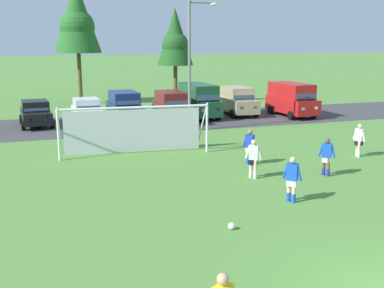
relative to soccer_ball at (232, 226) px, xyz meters
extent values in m
plane|color=#518438|center=(2.11, 10.27, -0.11)|extent=(400.00, 400.00, 0.00)
cube|color=#3D3D3F|center=(2.11, 19.65, -0.11)|extent=(52.00, 8.40, 0.01)
sphere|color=white|center=(0.00, 0.00, 0.00)|extent=(0.22, 0.22, 0.22)
sphere|color=black|center=(0.00, 0.00, 0.00)|extent=(0.08, 0.08, 0.08)
sphere|color=red|center=(0.06, 0.00, 0.00)|extent=(0.07, 0.07, 0.07)
cylinder|color=white|center=(2.76, 9.67, 1.11)|extent=(0.12, 0.12, 2.44)
cylinder|color=white|center=(-4.53, 10.29, 1.11)|extent=(0.12, 0.12, 2.44)
cylinder|color=white|center=(-0.89, 9.98, 2.33)|extent=(7.30, 0.74, 0.12)
cylinder|color=white|center=(2.84, 10.57, 1.23)|extent=(0.25, 1.94, 2.46)
cylinder|color=white|center=(-4.46, 11.19, 1.23)|extent=(0.25, 1.94, 2.46)
cube|color=silver|center=(-0.80, 10.98, 0.99)|extent=(6.93, 0.63, 2.20)
sphere|color=tan|center=(-2.44, -5.25, 1.42)|extent=(0.22, 0.22, 0.22)
cylinder|color=beige|center=(3.03, 4.59, 0.29)|extent=(0.14, 0.14, 0.80)
cylinder|color=beige|center=(2.94, 4.82, 0.29)|extent=(0.14, 0.14, 0.80)
cylinder|color=white|center=(3.03, 4.59, 0.05)|extent=(0.15, 0.15, 0.32)
cylinder|color=white|center=(2.94, 4.82, 0.05)|extent=(0.15, 0.15, 0.32)
cube|color=black|center=(2.99, 4.70, 0.61)|extent=(0.40, 0.36, 0.28)
cube|color=silver|center=(2.99, 4.70, 0.99)|extent=(0.45, 0.40, 0.60)
sphere|color=beige|center=(2.99, 4.70, 1.42)|extent=(0.22, 0.22, 0.22)
cylinder|color=silver|center=(3.18, 4.54, 0.97)|extent=(0.24, 0.20, 0.55)
cylinder|color=silver|center=(2.79, 4.87, 0.97)|extent=(0.24, 0.20, 0.55)
cylinder|color=brown|center=(6.12, 3.94, 0.29)|extent=(0.14, 0.14, 0.80)
cylinder|color=brown|center=(6.04, 4.17, 0.29)|extent=(0.14, 0.14, 0.80)
cylinder|color=#232D99|center=(6.12, 3.94, 0.05)|extent=(0.15, 0.15, 0.32)
cylinder|color=#232D99|center=(6.04, 4.17, 0.05)|extent=(0.15, 0.15, 0.32)
cube|color=silver|center=(6.08, 4.06, 0.61)|extent=(0.40, 0.39, 0.28)
cube|color=blue|center=(6.08, 4.06, 0.99)|extent=(0.44, 0.43, 0.60)
sphere|color=brown|center=(6.08, 4.06, 1.42)|extent=(0.22, 0.22, 0.22)
cylinder|color=blue|center=(6.24, 3.86, 0.97)|extent=(0.23, 0.22, 0.55)
cylinder|color=blue|center=(5.92, 4.25, 0.97)|extent=(0.23, 0.22, 0.55)
cylinder|color=beige|center=(9.51, 6.29, 0.29)|extent=(0.14, 0.14, 0.80)
cylinder|color=beige|center=(9.61, 6.55, 0.29)|extent=(0.14, 0.14, 0.80)
cylinder|color=white|center=(9.51, 6.29, 0.05)|extent=(0.15, 0.15, 0.32)
cylinder|color=white|center=(9.61, 6.55, 0.05)|extent=(0.15, 0.15, 0.32)
cube|color=black|center=(9.56, 6.42, 0.61)|extent=(0.33, 0.40, 0.28)
cube|color=white|center=(9.56, 6.42, 0.99)|extent=(0.36, 0.44, 0.60)
sphere|color=beige|center=(9.56, 6.42, 1.42)|extent=(0.22, 0.22, 0.22)
cylinder|color=white|center=(9.61, 6.17, 0.97)|extent=(0.17, 0.25, 0.55)
cylinder|color=white|center=(9.50, 6.67, 0.97)|extent=(0.17, 0.25, 0.55)
cylinder|color=beige|center=(3.03, 1.52, 0.29)|extent=(0.14, 0.14, 0.80)
cylinder|color=beige|center=(2.95, 1.73, 0.29)|extent=(0.14, 0.14, 0.80)
cylinder|color=blue|center=(3.03, 1.52, 0.05)|extent=(0.15, 0.15, 0.32)
cylinder|color=blue|center=(2.95, 1.73, 0.05)|extent=(0.15, 0.15, 0.32)
cube|color=silver|center=(2.99, 1.62, 0.61)|extent=(0.40, 0.39, 0.28)
cube|color=blue|center=(2.99, 1.62, 0.99)|extent=(0.44, 0.44, 0.60)
sphere|color=beige|center=(2.99, 1.62, 1.42)|extent=(0.22, 0.22, 0.22)
cylinder|color=blue|center=(3.14, 1.42, 0.97)|extent=(0.23, 0.22, 0.55)
cylinder|color=blue|center=(2.83, 1.82, 0.97)|extent=(0.23, 0.22, 0.55)
cylinder|color=#936B4C|center=(3.80, 6.63, 0.29)|extent=(0.14, 0.14, 0.80)
cylinder|color=#936B4C|center=(3.77, 6.87, 0.29)|extent=(0.14, 0.14, 0.80)
cylinder|color=blue|center=(3.80, 6.63, 0.05)|extent=(0.15, 0.15, 0.32)
cylinder|color=blue|center=(3.77, 6.87, 0.05)|extent=(0.15, 0.15, 0.32)
cube|color=silver|center=(3.79, 6.75, 0.61)|extent=(0.39, 0.40, 0.28)
cube|color=#1E38B7|center=(3.79, 6.75, 0.99)|extent=(0.44, 0.44, 0.60)
sphere|color=#936B4C|center=(3.79, 6.75, 1.42)|extent=(0.22, 0.22, 0.22)
cylinder|color=#1E38B7|center=(3.93, 6.54, 0.97)|extent=(0.22, 0.23, 0.55)
cylinder|color=#1E38B7|center=(3.64, 6.96, 0.97)|extent=(0.22, 0.23, 0.55)
cube|color=black|center=(-5.60, 20.46, 0.59)|extent=(2.11, 4.32, 0.76)
cube|color=black|center=(-5.61, 20.61, 1.29)|extent=(1.81, 2.22, 0.64)
cube|color=#28384C|center=(-5.54, 19.64, 1.27)|extent=(1.55, 0.43, 0.55)
cube|color=#28384C|center=(-4.77, 20.67, 1.29)|extent=(0.18, 1.78, 0.45)
cube|color=white|center=(-4.95, 18.44, 0.64)|extent=(0.29, 0.10, 0.20)
cube|color=white|center=(-5.93, 18.37, 0.64)|extent=(0.29, 0.10, 0.20)
cube|color=#B21414|center=(-5.26, 22.55, 0.64)|extent=(0.29, 0.10, 0.20)
cube|color=#B21414|center=(-6.25, 22.48, 0.64)|extent=(0.29, 0.10, 0.20)
cylinder|color=black|center=(-4.60, 19.23, 0.21)|extent=(0.29, 0.66, 0.64)
cylinder|color=black|center=(-6.40, 19.09, 0.21)|extent=(0.29, 0.66, 0.64)
cylinder|color=black|center=(-4.80, 21.83, 0.21)|extent=(0.29, 0.66, 0.64)
cylinder|color=black|center=(-6.59, 21.69, 0.21)|extent=(0.29, 0.66, 0.64)
cube|color=silver|center=(-2.19, 20.51, 0.59)|extent=(1.94, 4.26, 0.76)
cube|color=silver|center=(-2.20, 20.66, 1.29)|extent=(1.72, 2.15, 0.64)
cube|color=#28384C|center=(-2.17, 19.69, 1.27)|extent=(1.54, 0.37, 0.55)
cube|color=#28384C|center=(-1.36, 20.69, 1.29)|extent=(0.10, 1.79, 0.45)
cube|color=white|center=(-1.63, 18.47, 0.64)|extent=(0.28, 0.09, 0.20)
cube|color=white|center=(-2.62, 18.44, 0.64)|extent=(0.28, 0.09, 0.20)
cube|color=#B21414|center=(-1.77, 22.59, 0.64)|extent=(0.28, 0.09, 0.20)
cube|color=#B21414|center=(-2.76, 22.55, 0.64)|extent=(0.28, 0.09, 0.20)
cylinder|color=black|center=(-1.25, 19.24, 0.21)|extent=(0.26, 0.65, 0.64)
cylinder|color=black|center=(-3.05, 19.18, 0.21)|extent=(0.26, 0.65, 0.64)
cylinder|color=black|center=(-1.34, 21.84, 0.21)|extent=(0.26, 0.65, 0.64)
cylinder|color=black|center=(-3.13, 21.78, 0.21)|extent=(0.26, 0.65, 0.64)
cube|color=navy|center=(0.40, 20.12, 0.71)|extent=(1.99, 4.64, 1.00)
cube|color=navy|center=(0.39, 20.32, 1.63)|extent=(1.81, 3.04, 0.84)
cube|color=#28384C|center=(0.42, 18.90, 1.61)|extent=(1.62, 0.41, 0.71)
cube|color=#28384C|center=(1.28, 20.34, 1.63)|extent=(0.09, 2.55, 0.59)
cube|color=white|center=(0.97, 17.87, 0.76)|extent=(0.28, 0.09, 0.20)
cube|color=white|center=(-0.08, 17.85, 0.76)|extent=(0.28, 0.09, 0.20)
cube|color=#B21414|center=(0.87, 22.39, 0.76)|extent=(0.28, 0.09, 0.20)
cube|color=#B21414|center=(-0.17, 22.37, 0.76)|extent=(0.28, 0.09, 0.20)
cylinder|color=black|center=(1.38, 18.72, 0.21)|extent=(0.25, 0.64, 0.64)
cylinder|color=black|center=(-0.52, 18.68, 0.21)|extent=(0.25, 0.64, 0.64)
cylinder|color=black|center=(1.32, 21.57, 0.21)|extent=(0.25, 0.64, 0.64)
cylinder|color=black|center=(-0.58, 21.53, 0.21)|extent=(0.25, 0.64, 0.64)
cube|color=maroon|center=(3.58, 19.07, 0.71)|extent=(1.96, 4.63, 1.00)
cube|color=maroon|center=(3.58, 19.27, 1.63)|extent=(1.79, 3.02, 0.84)
cube|color=#28384C|center=(3.56, 17.85, 1.61)|extent=(1.62, 0.40, 0.71)
cube|color=#28384C|center=(4.46, 19.26, 1.63)|extent=(0.07, 2.55, 0.59)
cube|color=white|center=(4.07, 16.80, 0.76)|extent=(0.28, 0.08, 0.20)
cube|color=white|center=(3.03, 16.82, 0.76)|extent=(0.28, 0.08, 0.20)
cube|color=#B21414|center=(4.13, 21.32, 0.76)|extent=(0.28, 0.08, 0.20)
cube|color=#B21414|center=(3.09, 21.34, 0.76)|extent=(0.28, 0.08, 0.20)
cylinder|color=black|center=(4.51, 17.63, 0.21)|extent=(0.25, 0.64, 0.64)
cylinder|color=black|center=(2.61, 17.66, 0.21)|extent=(0.25, 0.64, 0.64)
cylinder|color=black|center=(4.55, 20.48, 0.21)|extent=(0.25, 0.64, 0.64)
cylinder|color=black|center=(2.65, 20.51, 0.21)|extent=(0.25, 0.64, 0.64)
cube|color=#194C2D|center=(6.04, 20.36, 0.76)|extent=(2.08, 4.85, 1.10)
cube|color=#194C2D|center=(6.03, 20.56, 1.86)|extent=(1.90, 4.14, 1.10)
cube|color=#28384C|center=(6.08, 18.59, 1.84)|extent=(1.68, 0.50, 0.91)
cube|color=#28384C|center=(6.94, 20.58, 1.86)|extent=(0.12, 3.48, 0.77)
cube|color=white|center=(6.63, 18.01, 0.81)|extent=(0.28, 0.09, 0.20)
cube|color=white|center=(5.56, 17.98, 0.81)|extent=(0.28, 0.09, 0.20)
cube|color=#B21414|center=(6.52, 22.73, 0.81)|extent=(0.28, 0.09, 0.20)
cube|color=#B21414|center=(5.44, 22.70, 0.81)|extent=(0.28, 0.09, 0.20)
cylinder|color=black|center=(7.05, 18.89, 0.21)|extent=(0.26, 0.65, 0.64)
cylinder|color=black|center=(5.09, 18.84, 0.21)|extent=(0.26, 0.65, 0.64)
cylinder|color=black|center=(6.98, 21.87, 0.21)|extent=(0.26, 0.65, 0.64)
cylinder|color=black|center=(5.02, 21.82, 0.21)|extent=(0.26, 0.65, 0.64)
cube|color=tan|center=(9.39, 20.71, 0.71)|extent=(2.19, 4.71, 1.00)
cube|color=tan|center=(9.40, 20.91, 1.63)|extent=(1.94, 3.11, 0.84)
cube|color=#28384C|center=(9.31, 19.49, 1.61)|extent=(1.64, 0.48, 0.71)
cube|color=#28384C|center=(10.29, 20.85, 1.63)|extent=(0.20, 2.55, 0.59)
cube|color=white|center=(9.77, 18.42, 0.76)|extent=(0.28, 0.10, 0.20)
cube|color=white|center=(8.73, 18.49, 0.76)|extent=(0.28, 0.10, 0.20)
cube|color=#B21414|center=(10.06, 22.93, 0.76)|extent=(0.28, 0.10, 0.20)
cube|color=#B21414|center=(9.02, 23.00, 0.76)|extent=(0.28, 0.10, 0.20)
cylinder|color=black|center=(10.25, 19.23, 0.21)|extent=(0.28, 0.65, 0.64)
cylinder|color=black|center=(8.35, 19.35, 0.21)|extent=(0.28, 0.65, 0.64)
cylinder|color=black|center=(10.43, 22.07, 0.21)|extent=(0.28, 0.65, 0.64)
cylinder|color=black|center=(8.54, 22.20, 0.21)|extent=(0.28, 0.65, 0.64)
cube|color=red|center=(13.08, 18.83, 0.76)|extent=(2.10, 4.85, 1.10)
cube|color=red|center=(13.08, 19.03, 1.86)|extent=(1.92, 4.15, 1.10)
cube|color=#28384C|center=(13.13, 17.06, 1.84)|extent=(1.68, 0.51, 0.91)
cube|color=#28384C|center=(13.99, 19.05, 1.86)|extent=(0.14, 3.48, 0.77)
cube|color=white|center=(13.69, 16.49, 0.81)|extent=(0.28, 0.09, 0.20)
cube|color=white|center=(12.61, 16.45, 0.81)|extent=(0.28, 0.09, 0.20)
cube|color=#B21414|center=(13.55, 21.20, 0.81)|extent=(0.28, 0.09, 0.20)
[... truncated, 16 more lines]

